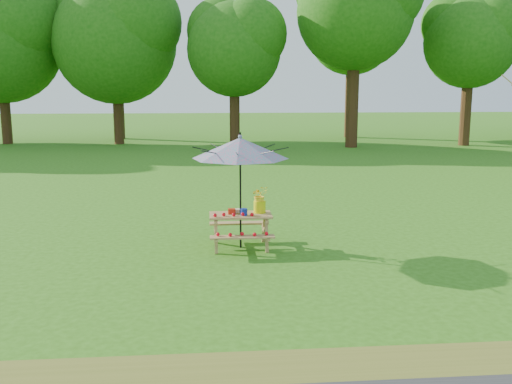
{
  "coord_description": "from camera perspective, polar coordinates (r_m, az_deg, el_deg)",
  "views": [
    {
      "loc": [
        -1.78,
        -8.48,
        3.1
      ],
      "look_at": [
        -0.86,
        2.24,
        1.1
      ],
      "focal_mm": 40.0,
      "sensor_mm": 36.0,
      "label": 1
    }
  ],
  "objects": [
    {
      "name": "patio_umbrella",
      "position": [
        10.8,
        -1.59,
        4.4
      ],
      "size": [
        2.08,
        2.08,
        2.25
      ],
      "color": "black",
      "rests_on": "ground"
    },
    {
      "name": "drygrass_strip",
      "position": [
        6.71,
        11.56,
        -17.17
      ],
      "size": [
        120.0,
        1.2,
        0.01
      ],
      "primitive_type": "cube",
      "color": "olive",
      "rests_on": "ground"
    },
    {
      "name": "tomatoes_row",
      "position": [
        10.82,
        -2.3,
        -2.27
      ],
      "size": [
        0.77,
        0.13,
        0.07
      ],
      "primitive_type": null,
      "color": "red",
      "rests_on": "picnic_table"
    },
    {
      "name": "produce_bins",
      "position": [
        11.0,
        -1.8,
        -1.95
      ],
      "size": [
        0.36,
        0.39,
        0.13
      ],
      "color": "red",
      "rests_on": "picnic_table"
    },
    {
      "name": "ground",
      "position": [
        9.2,
        6.6,
        -9.22
      ],
      "size": [
        120.0,
        120.0,
        0.0
      ],
      "primitive_type": "plane",
      "color": "#306613",
      "rests_on": "ground"
    },
    {
      "name": "picnic_table",
      "position": [
        11.09,
        -1.55,
        -3.96
      ],
      "size": [
        1.2,
        1.32,
        0.67
      ],
      "color": "#A97B4C",
      "rests_on": "ground"
    },
    {
      "name": "flower_bucket",
      "position": [
        11.07,
        0.37,
        -0.66
      ],
      "size": [
        0.39,
        0.36,
        0.53
      ],
      "color": "#DCDD0B",
      "rests_on": "picnic_table"
    }
  ]
}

